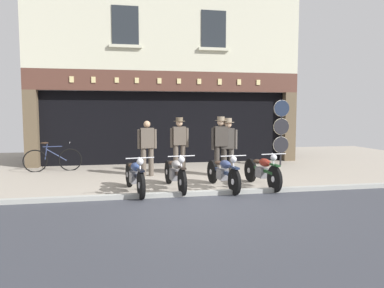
% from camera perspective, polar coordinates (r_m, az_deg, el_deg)
% --- Properties ---
extents(ground, '(21.71, 22.00, 0.18)m').
position_cam_1_polar(ground, '(7.16, 2.60, -10.37)').
color(ground, '#9F9587').
extents(shop_facade, '(10.01, 4.42, 6.46)m').
position_cam_1_polar(shop_facade, '(14.78, -4.60, 4.58)').
color(shop_facade, black).
rests_on(shop_facade, ground).
extents(motorcycle_left, '(0.62, 1.99, 0.90)m').
position_cam_1_polar(motorcycle_left, '(8.47, -9.04, -4.87)').
color(motorcycle_left, black).
rests_on(motorcycle_left, ground).
extents(motorcycle_center_left, '(0.62, 2.05, 0.90)m').
position_cam_1_polar(motorcycle_center_left, '(8.72, -2.70, -4.51)').
color(motorcycle_center_left, black).
rests_on(motorcycle_center_left, ground).
extents(motorcycle_center, '(0.62, 2.02, 0.90)m').
position_cam_1_polar(motorcycle_center, '(8.81, 4.93, -4.45)').
color(motorcycle_center, black).
rests_on(motorcycle_center, ground).
extents(motorcycle_center_right, '(0.62, 1.95, 0.91)m').
position_cam_1_polar(motorcycle_center_right, '(9.17, 11.03, -4.11)').
color(motorcycle_center_right, black).
rests_on(motorcycle_center_right, ground).
extents(salesman_left, '(0.56, 0.26, 1.61)m').
position_cam_1_polar(salesman_left, '(10.54, -7.11, -0.27)').
color(salesman_left, brown).
rests_on(salesman_left, ground).
extents(shopkeeper_center, '(0.56, 0.34, 1.71)m').
position_cam_1_polar(shopkeeper_center, '(10.84, -2.01, 0.23)').
color(shopkeeper_center, brown).
rests_on(shopkeeper_center, ground).
extents(salesman_right, '(0.55, 0.37, 1.69)m').
position_cam_1_polar(salesman_right, '(10.56, 5.66, 0.08)').
color(salesman_right, '#47423D').
rests_on(salesman_right, ground).
extents(assistant_far_right, '(0.56, 0.35, 1.74)m').
position_cam_1_polar(assistant_far_right, '(10.50, 4.57, 0.16)').
color(assistant_far_right, '#38332D').
rests_on(assistant_far_right, ground).
extents(tyre_sign_pole, '(0.58, 0.06, 2.29)m').
position_cam_1_polar(tyre_sign_pole, '(12.88, 13.94, 2.58)').
color(tyre_sign_pole, '#232328').
rests_on(tyre_sign_pole, ground).
extents(advert_board_near, '(0.71, 0.03, 0.89)m').
position_cam_1_polar(advert_board_near, '(13.10, -12.20, 4.30)').
color(advert_board_near, beige).
extents(leaning_bicycle, '(1.75, 0.50, 0.95)m').
position_cam_1_polar(leaning_bicycle, '(12.18, -21.19, -2.27)').
color(leaning_bicycle, black).
rests_on(leaning_bicycle, ground).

